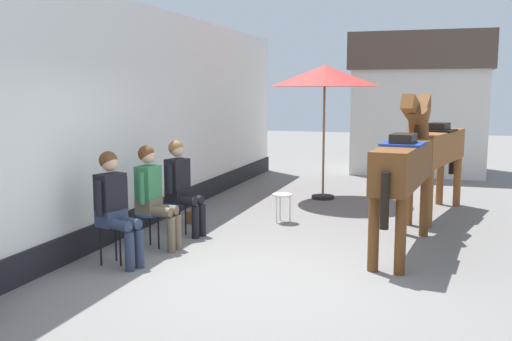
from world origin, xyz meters
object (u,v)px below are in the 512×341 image
seated_visitor_middle (153,192)px  saddled_horse_near (405,163)px  seated_visitor_far (181,182)px  satchel_bag (196,217)px  spare_stool_white (282,198)px  saddled_horse_far (435,148)px  seated_visitor_near (114,202)px  cafe_parasol (325,77)px

seated_visitor_middle → saddled_horse_near: 3.35m
seated_visitor_far → saddled_horse_near: (3.16, 0.15, 0.38)m
satchel_bag → seated_visitor_far: bearing=-95.6°
spare_stool_white → satchel_bag: bearing=-158.2°
seated_visitor_middle → seated_visitor_far: bearing=87.8°
saddled_horse_far → satchel_bag: size_ratio=10.51×
saddled_horse_far → spare_stool_white: size_ratio=6.40×
saddled_horse_near → saddled_horse_far: 2.30m
seated_visitor_near → saddled_horse_far: saddled_horse_far is taller
seated_visitor_middle → saddled_horse_near: (3.19, 0.97, 0.38)m
saddled_horse_near → seated_visitor_near: bearing=-151.6°
seated_visitor_near → satchel_bag: size_ratio=4.96×
saddled_horse_near → cafe_parasol: (-1.72, 3.28, 1.20)m
seated_visitor_far → spare_stool_white: 1.76m
seated_visitor_middle → spare_stool_white: (1.24, 2.04, -0.38)m
seated_visitor_far → saddled_horse_far: bearing=34.7°
cafe_parasol → satchel_bag: 3.85m
cafe_parasol → seated_visitor_far: bearing=-112.8°
seated_visitor_middle → spare_stool_white: 2.42m
saddled_horse_near → spare_stool_white: (-1.95, 1.07, -0.76)m
seated_visitor_middle → seated_visitor_far: same height
seated_visitor_middle → satchel_bag: size_ratio=4.96×
saddled_horse_near → spare_stool_white: bearing=151.2°
seated_visitor_middle → saddled_horse_far: size_ratio=0.47×
seated_visitor_middle → cafe_parasol: size_ratio=0.54×
seated_visitor_middle → spare_stool_white: seated_visitor_middle is taller
seated_visitor_near → seated_visitor_middle: 0.81m
saddled_horse_far → spare_stool_white: 2.70m
cafe_parasol → saddled_horse_far: bearing=-25.8°
spare_stool_white → satchel_bag: (-1.29, -0.51, -0.30)m
cafe_parasol → saddled_horse_near: bearing=-62.3°
saddled_horse_far → cafe_parasol: size_ratio=1.14×
satchel_bag → seated_visitor_near: bearing=-103.2°
seated_visitor_far → saddled_horse_far: saddled_horse_far is taller
saddled_horse_near → cafe_parasol: bearing=117.7°
seated_visitor_middle → satchel_bag: bearing=91.9°
saddled_horse_far → seated_visitor_near: bearing=-131.8°
saddled_horse_near → satchel_bag: saddled_horse_near is taller
cafe_parasol → spare_stool_white: 2.96m
saddled_horse_near → spare_stool_white: 2.35m
seated_visitor_middle → satchel_bag: 1.67m
satchel_bag → seated_visitor_middle: bearing=-100.3°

